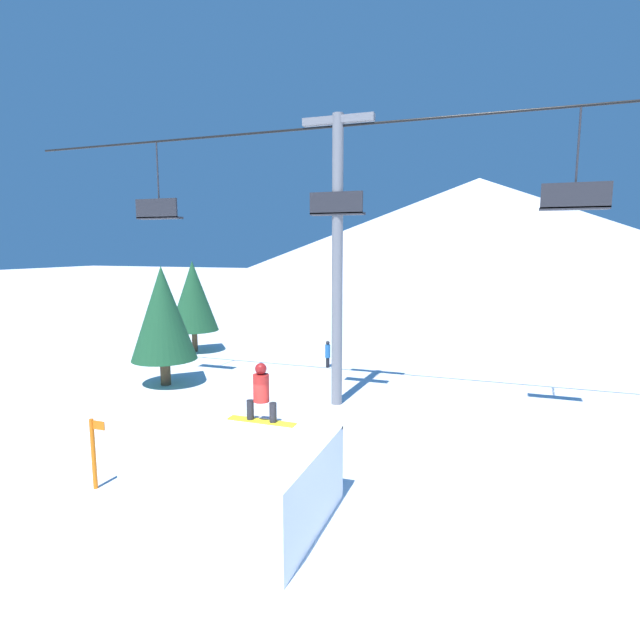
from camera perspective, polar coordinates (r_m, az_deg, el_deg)
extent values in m
plane|color=white|center=(10.37, -4.55, -23.15)|extent=(220.00, 220.00, 0.00)
cone|color=silver|center=(92.64, 17.53, 9.91)|extent=(89.94, 89.94, 17.23)
cube|color=white|center=(10.45, -8.90, -17.89)|extent=(3.18, 3.20, 1.62)
cube|color=silver|center=(11.42, -5.22, -11.24)|extent=(3.18, 0.10, 0.06)
cube|color=yellow|center=(11.20, -6.68, -11.42)|extent=(1.57, 0.26, 0.03)
cylinder|color=black|center=(11.24, -7.97, -10.12)|extent=(0.16, 0.16, 0.43)
cylinder|color=black|center=(11.01, -5.39, -10.47)|extent=(0.16, 0.16, 0.43)
cylinder|color=red|center=(10.97, -6.74, -7.73)|extent=(0.35, 0.35, 0.60)
sphere|color=maroon|center=(10.86, -6.78, -5.55)|extent=(0.25, 0.25, 0.25)
cylinder|color=slate|center=(16.82, 1.99, 6.36)|extent=(0.37, 0.37, 9.68)
cube|color=slate|center=(17.29, 2.07, 21.90)|extent=(2.40, 0.24, 0.24)
cylinder|color=black|center=(17.25, 2.07, 21.26)|extent=(24.82, 0.08, 0.08)
cylinder|color=#28282D|center=(20.23, -18.02, 14.95)|extent=(0.06, 0.06, 2.77)
cube|color=#232328|center=(20.11, -17.84, 11.03)|extent=(1.80, 0.44, 0.08)
cube|color=#232328|center=(19.99, -18.21, 12.04)|extent=(1.80, 0.08, 0.70)
cylinder|color=#28282D|center=(16.99, 2.04, 16.69)|extent=(0.06, 0.06, 2.77)
cube|color=#232328|center=(16.84, 2.02, 12.02)|extent=(1.80, 0.44, 0.08)
cube|color=#232328|center=(16.70, 1.83, 13.26)|extent=(1.80, 0.08, 0.70)
cylinder|color=#28282D|center=(16.33, 27.35, 16.14)|extent=(0.06, 0.06, 2.77)
cube|color=#232328|center=(16.18, 27.02, 11.29)|extent=(1.80, 0.44, 0.08)
cube|color=#232328|center=(16.03, 27.19, 12.57)|extent=(1.80, 0.08, 0.70)
cylinder|color=#4C3823|center=(20.77, -17.25, -5.70)|extent=(0.40, 0.40, 1.03)
cone|color=#194728|center=(20.34, -17.53, 0.76)|extent=(2.54, 2.54, 3.68)
cylinder|color=#4C3823|center=(26.90, -14.12, -2.33)|extent=(0.29, 0.29, 1.12)
cone|color=#194728|center=(26.57, -14.30, 2.69)|extent=(2.51, 2.51, 3.61)
cylinder|color=orange|center=(12.64, -24.47, -13.77)|extent=(0.10, 0.10, 1.63)
cube|color=orange|center=(12.28, -24.05, -10.93)|extent=(0.36, 0.02, 0.20)
cylinder|color=black|center=(22.74, 0.89, -4.87)|extent=(0.17, 0.17, 0.45)
cylinder|color=#1E5693|center=(22.63, 0.89, -3.58)|extent=(0.24, 0.24, 0.60)
sphere|color=#232328|center=(22.55, 0.89, -2.61)|extent=(0.18, 0.18, 0.18)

